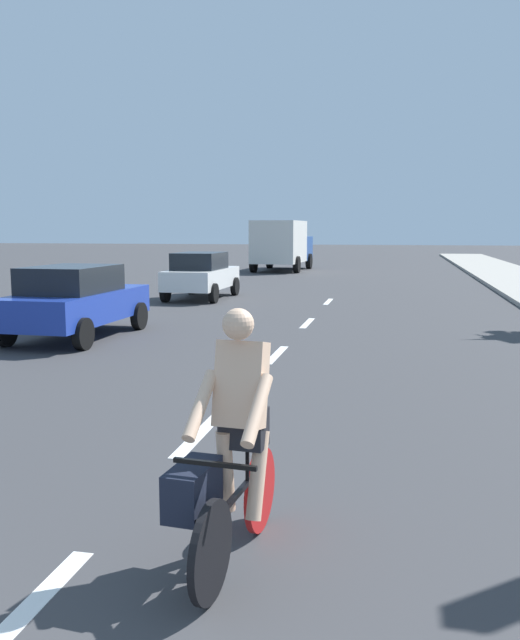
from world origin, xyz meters
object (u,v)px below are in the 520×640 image
(parked_car_white, at_px, (201,274))
(delivery_truck, at_px, (282,244))
(cyclist, at_px, (229,450))
(parked_car_blue, at_px, (75,300))

(parked_car_white, relative_size, delivery_truck, 0.62)
(cyclist, distance_m, delivery_truck, 33.25)
(parked_car_blue, xyz_separation_m, parked_car_white, (0.30, 8.40, -0.00))
(cyclist, distance_m, parked_car_blue, 10.52)
(parked_car_blue, height_order, delivery_truck, delivery_truck)
(parked_car_blue, height_order, parked_car_white, same)
(parked_car_white, xyz_separation_m, delivery_truck, (0.06, 15.57, 0.67))
(cyclist, height_order, delivery_truck, delivery_truck)
(parked_car_blue, bearing_deg, delivery_truck, 90.09)
(parked_car_blue, relative_size, parked_car_white, 1.05)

